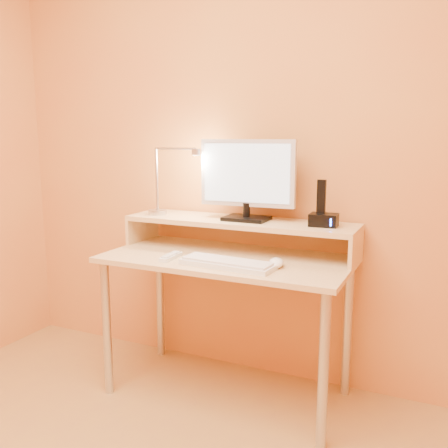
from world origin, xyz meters
The scene contains 25 objects.
wall_back centered at (0.00, 1.50, 1.25)m, with size 3.00×0.04×2.50m, color gold.
desk_leg_fl centered at (-0.55, 0.93, 0.35)m, with size 0.04×0.04×0.69m, color #BBBBC0.
desk_leg_fr centered at (0.55, 0.93, 0.35)m, with size 0.04×0.04×0.69m, color #BBBBC0.
desk_leg_bl centered at (-0.55, 1.43, 0.35)m, with size 0.04×0.04×0.69m, color #BBBBC0.
desk_leg_br centered at (0.55, 1.43, 0.35)m, with size 0.04×0.04×0.69m, color #BBBBC0.
desk_lower centered at (0.00, 1.18, 0.71)m, with size 1.20×0.60×0.03m, color #EBC386.
shelf_riser_left centered at (-0.59, 1.33, 0.79)m, with size 0.02×0.30×0.14m, color #EBC386.
shelf_riser_right centered at (0.59, 1.33, 0.79)m, with size 0.02×0.30×0.14m, color #EBC386.
desk_shelf centered at (0.00, 1.33, 0.87)m, with size 1.20×0.30×0.03m, color #EBC386.
monitor_foot centered at (0.04, 1.33, 0.89)m, with size 0.22×0.16×0.02m, color black.
monitor_neck centered at (0.04, 1.33, 0.93)m, with size 0.04×0.04×0.07m, color black.
monitor_panel centered at (0.04, 1.34, 1.12)m, with size 0.49×0.04×0.33m, color silver.
monitor_back centered at (0.04, 1.36, 1.12)m, with size 0.44×0.01×0.28m, color black.
monitor_screen centered at (0.04, 1.32, 1.12)m, with size 0.45×0.00×0.29m, color #BEDBF7.
lamp_base centered at (-0.47, 1.30, 0.89)m, with size 0.10×0.10×0.03m, color #BBBBC0.
lamp_post centered at (-0.47, 1.30, 1.07)m, with size 0.01×0.01×0.33m, color #BBBBC0.
lamp_arm centered at (-0.35, 1.30, 1.24)m, with size 0.01×0.01×0.24m, color #BBBBC0.
lamp_head centered at (-0.23, 1.30, 1.22)m, with size 0.04×0.04×0.03m, color #BBBBC0.
lamp_bulb centered at (-0.23, 1.30, 1.20)m, with size 0.03×0.03×0.00m, color #FFEAC6.
phone_dock centered at (0.43, 1.33, 0.91)m, with size 0.13×0.10×0.06m, color black.
phone_handset centered at (0.42, 1.33, 1.02)m, with size 0.04×0.03×0.16m, color black.
phone_led centered at (0.48, 1.28, 0.91)m, with size 0.01×0.00×0.04m, color #2A71FE.
keyboard centered at (0.08, 1.01, 0.73)m, with size 0.44×0.14×0.02m, color silver.
mouse centered at (0.28, 1.10, 0.74)m, with size 0.07×0.12×0.04m, color white.
remote_control centered at (-0.23, 1.03, 0.73)m, with size 0.04×0.16×0.02m, color silver.
Camera 1 is at (0.98, -0.96, 1.31)m, focal length 39.79 mm.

